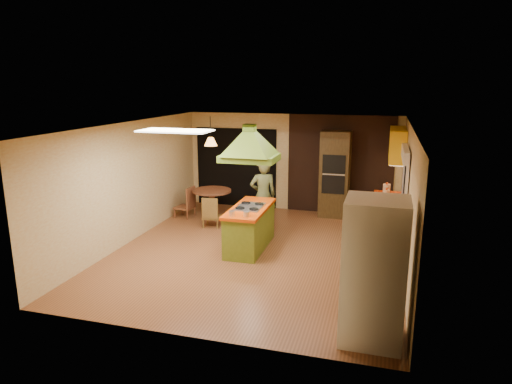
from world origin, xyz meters
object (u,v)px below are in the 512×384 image
(dining_table, at_px, (212,198))
(canister_large, at_px, (387,189))
(kitchen_island, at_px, (250,227))
(refrigerator, at_px, (374,271))
(man, at_px, (263,195))
(wall_oven, at_px, (335,174))

(dining_table, height_order, canister_large, canister_large)
(kitchen_island, bearing_deg, dining_table, 129.80)
(refrigerator, distance_m, dining_table, 6.09)
(dining_table, bearing_deg, kitchen_island, -49.71)
(man, height_order, dining_table, man)
(wall_oven, height_order, dining_table, wall_oven)
(kitchen_island, bearing_deg, wall_oven, 63.19)
(refrigerator, relative_size, canister_large, 8.22)
(man, xyz_separation_m, wall_oven, (1.42, 1.57, 0.26))
(kitchen_island, relative_size, man, 1.06)
(kitchen_island, bearing_deg, canister_large, 30.42)
(canister_large, bearing_deg, wall_oven, 135.74)
(man, bearing_deg, refrigerator, 97.79)
(refrigerator, xyz_separation_m, wall_oven, (-1.11, 5.59, 0.12))
(refrigerator, xyz_separation_m, dining_table, (-3.98, 4.59, -0.45))
(man, height_order, wall_oven, wall_oven)
(refrigerator, relative_size, dining_table, 2.00)
(refrigerator, bearing_deg, man, 122.52)
(kitchen_island, xyz_separation_m, wall_oven, (1.37, 2.77, 0.63))
(kitchen_island, relative_size, dining_table, 1.80)
(refrigerator, distance_m, wall_oven, 5.70)
(wall_oven, bearing_deg, dining_table, -159.30)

